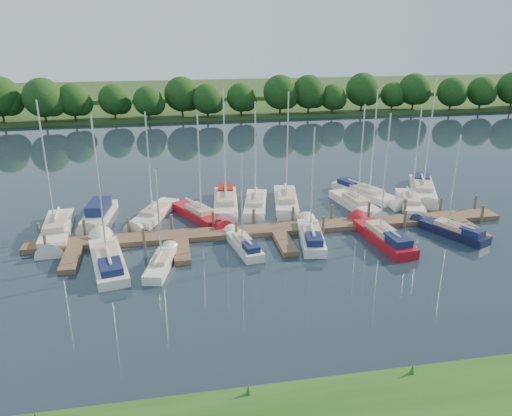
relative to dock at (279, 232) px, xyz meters
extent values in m
plane|color=#1A2735|center=(0.00, -7.31, -0.20)|extent=(260.00, 260.00, 0.00)
cube|color=#4F3C2C|center=(0.00, 0.69, 0.00)|extent=(40.00, 2.00, 0.40)
cube|color=#4F3C2C|center=(-16.00, -2.31, 0.00)|extent=(1.20, 4.00, 0.40)
cube|color=#4F3C2C|center=(-8.00, -2.31, 0.00)|extent=(1.20, 4.00, 0.40)
cube|color=#4F3C2C|center=(0.00, -2.31, 0.00)|extent=(1.20, 4.00, 0.40)
cube|color=#4F3C2C|center=(8.00, -2.31, 0.00)|extent=(1.20, 4.00, 0.40)
cube|color=#4F3C2C|center=(16.00, -2.31, 0.00)|extent=(1.20, 4.00, 0.40)
cylinder|color=#473D33|center=(-19.00, 1.99, 0.40)|extent=(0.24, 0.24, 2.00)
cylinder|color=#473D33|center=(-15.55, 1.99, 0.40)|extent=(0.24, 0.24, 2.00)
cylinder|color=#473D33|center=(-12.09, 1.99, 0.40)|extent=(0.24, 0.24, 2.00)
cylinder|color=#473D33|center=(-8.64, 1.99, 0.40)|extent=(0.24, 0.24, 2.00)
cylinder|color=#473D33|center=(-5.18, 1.99, 0.40)|extent=(0.24, 0.24, 2.00)
cylinder|color=#473D33|center=(-1.73, 1.99, 0.40)|extent=(0.24, 0.24, 2.00)
cylinder|color=#473D33|center=(1.73, 1.99, 0.40)|extent=(0.24, 0.24, 2.00)
cylinder|color=#473D33|center=(5.18, 1.99, 0.40)|extent=(0.24, 0.24, 2.00)
cylinder|color=#473D33|center=(8.64, 1.99, 0.40)|extent=(0.24, 0.24, 2.00)
cylinder|color=#473D33|center=(12.09, 1.99, 0.40)|extent=(0.24, 0.24, 2.00)
cylinder|color=#473D33|center=(15.55, 1.99, 0.40)|extent=(0.24, 0.24, 2.00)
cylinder|color=#473D33|center=(19.00, 1.99, 0.40)|extent=(0.24, 0.24, 2.00)
cylinder|color=#473D33|center=(-18.00, -0.61, 0.40)|extent=(0.24, 0.24, 2.00)
cylinder|color=#473D33|center=(-10.80, -0.61, 0.40)|extent=(0.24, 0.24, 2.00)
cylinder|color=#473D33|center=(-3.60, -0.61, 0.40)|extent=(0.24, 0.24, 2.00)
cylinder|color=#473D33|center=(3.60, -0.61, 0.40)|extent=(0.24, 0.24, 2.00)
cylinder|color=#473D33|center=(10.80, -0.61, 0.40)|extent=(0.24, 0.24, 2.00)
cylinder|color=#473D33|center=(18.00, -0.61, 0.40)|extent=(0.24, 0.24, 2.00)
cube|color=#213D17|center=(0.00, 67.69, 0.10)|extent=(180.00, 30.00, 0.60)
cube|color=#375625|center=(0.00, 92.69, 0.50)|extent=(220.00, 40.00, 1.40)
cylinder|color=#38281C|center=(-33.91, 54.89, 1.00)|extent=(0.36, 0.36, 2.41)
sphere|color=#10370F|center=(-33.91, 54.89, 3.94)|extent=(5.61, 5.61, 5.61)
sphere|color=#10370F|center=(-32.71, 55.09, 3.14)|extent=(4.01, 4.01, 4.01)
cylinder|color=#38281C|center=(-30.29, 54.22, 0.86)|extent=(0.36, 0.36, 2.12)
sphere|color=#10370F|center=(-30.29, 54.22, 3.45)|extent=(4.95, 4.95, 4.95)
sphere|color=#10370F|center=(-29.23, 54.42, 2.74)|extent=(3.53, 3.53, 3.53)
cylinder|color=#38281C|center=(-23.78, 53.90, 0.86)|extent=(0.36, 0.36, 2.11)
sphere|color=#10370F|center=(-23.78, 53.90, 3.44)|extent=(4.93, 4.93, 4.93)
sphere|color=#10370F|center=(-22.72, 54.10, 2.73)|extent=(3.52, 3.52, 3.52)
cylinder|color=#38281C|center=(-17.40, 56.69, 1.11)|extent=(0.36, 0.36, 2.62)
sphere|color=#10370F|center=(-17.40, 56.69, 4.31)|extent=(6.11, 6.11, 6.11)
sphere|color=#10370F|center=(-16.09, 56.89, 3.44)|extent=(4.36, 4.36, 4.36)
cylinder|color=#38281C|center=(-12.60, 56.34, 0.89)|extent=(0.36, 0.36, 2.18)
sphere|color=#10370F|center=(-12.60, 56.34, 3.55)|extent=(5.08, 5.08, 5.08)
sphere|color=#10370F|center=(-11.51, 56.54, 2.82)|extent=(3.63, 3.63, 3.63)
cylinder|color=#38281C|center=(-5.95, 54.64, 1.05)|extent=(0.36, 0.36, 2.50)
sphere|color=#10370F|center=(-5.95, 54.64, 4.10)|extent=(5.83, 5.83, 5.83)
sphere|color=#10370F|center=(-4.70, 54.84, 3.27)|extent=(4.16, 4.16, 4.16)
cylinder|color=#38281C|center=(0.27, 54.08, 1.07)|extent=(0.36, 0.36, 2.54)
sphere|color=#10370F|center=(0.27, 54.08, 4.18)|extent=(5.93, 5.93, 5.93)
sphere|color=#10370F|center=(1.54, 54.28, 3.33)|extent=(4.24, 4.24, 4.24)
cylinder|color=#38281C|center=(5.04, 53.73, 1.09)|extent=(0.36, 0.36, 2.58)
sphere|color=#10370F|center=(5.04, 53.73, 4.25)|extent=(6.03, 6.03, 6.03)
sphere|color=#10370F|center=(6.33, 53.93, 3.39)|extent=(4.31, 4.31, 4.31)
cylinder|color=#38281C|center=(12.03, 55.73, 0.83)|extent=(0.36, 0.36, 2.05)
sphere|color=#10370F|center=(12.03, 55.73, 3.33)|extent=(4.79, 4.79, 4.79)
sphere|color=#10370F|center=(13.05, 55.93, 2.65)|extent=(3.42, 3.42, 3.42)
cylinder|color=#38281C|center=(16.60, 54.04, 0.91)|extent=(0.36, 0.36, 2.22)
sphere|color=#10370F|center=(16.60, 54.04, 3.62)|extent=(5.17, 5.17, 5.17)
sphere|color=#10370F|center=(17.71, 54.24, 2.88)|extent=(3.69, 3.69, 3.69)
cylinder|color=#38281C|center=(23.27, 53.84, 1.19)|extent=(0.36, 0.36, 2.78)
sphere|color=#10370F|center=(23.27, 53.84, 4.58)|extent=(6.48, 6.48, 6.48)
sphere|color=#10370F|center=(24.66, 54.04, 3.65)|extent=(4.63, 4.63, 4.63)
cylinder|color=#38281C|center=(29.00, 55.89, 1.13)|extent=(0.36, 0.36, 2.65)
sphere|color=#10370F|center=(29.00, 55.89, 4.37)|extent=(6.19, 6.19, 6.19)
sphere|color=#10370F|center=(30.32, 56.09, 3.49)|extent=(4.42, 4.42, 4.42)
cylinder|color=#38281C|center=(34.92, 55.73, 0.88)|extent=(0.36, 0.36, 2.16)
sphere|color=#10370F|center=(34.92, 55.73, 3.52)|extent=(5.04, 5.04, 5.04)
sphere|color=#10370F|center=(36.00, 55.93, 2.80)|extent=(3.60, 3.60, 3.60)
cylinder|color=#38281C|center=(40.38, 53.08, 0.98)|extent=(0.36, 0.36, 2.36)
sphere|color=#10370F|center=(40.38, 53.08, 3.87)|extent=(5.51, 5.51, 5.51)
sphere|color=#10370F|center=(41.56, 53.28, 3.08)|extent=(3.93, 3.93, 3.93)
cylinder|color=#38281C|center=(47.07, 55.93, 1.11)|extent=(0.36, 0.36, 2.63)
sphere|color=#10370F|center=(47.07, 55.93, 4.33)|extent=(6.13, 6.13, 6.13)
sphere|color=#10370F|center=(48.39, 56.13, 3.45)|extent=(4.38, 4.38, 4.38)
cylinder|color=#38281C|center=(53.20, 52.92, 0.79)|extent=(0.36, 0.36, 1.98)
sphere|color=#10370F|center=(53.20, 52.92, 3.21)|extent=(4.62, 4.62, 4.62)
sphere|color=#10370F|center=(54.19, 53.12, 2.55)|extent=(3.30, 3.30, 3.30)
cylinder|color=#38281C|center=(58.69, 55.52, 0.96)|extent=(0.36, 0.36, 2.33)
sphere|color=#10370F|center=(58.69, 55.52, 3.81)|extent=(5.43, 5.43, 5.43)
sphere|color=#10370F|center=(59.86, 55.72, 3.03)|extent=(3.88, 3.88, 3.88)
cube|color=silver|center=(-17.99, 3.59, -0.05)|extent=(2.66, 7.71, 1.26)
cone|color=silver|center=(-17.72, -0.19, -0.05)|extent=(1.25, 2.72, 1.06)
cube|color=#BAA68F|center=(-17.96, 3.22, 0.77)|extent=(1.83, 3.52, 0.57)
cylinder|color=silver|center=(-17.93, 2.84, 5.72)|extent=(0.12, 0.12, 10.23)
cylinder|color=silver|center=(-18.04, 4.35, 1.23)|extent=(0.34, 3.41, 0.10)
cylinder|color=silver|center=(-18.04, 4.35, 1.23)|extent=(0.41, 3.04, 0.20)
cube|color=silver|center=(-14.91, 6.45, -0.05)|extent=(2.78, 6.25, 1.12)
cone|color=silver|center=(-15.31, 3.45, -0.05)|extent=(1.23, 1.93, 1.00)
cube|color=#151E49|center=(-14.91, 6.45, 0.87)|extent=(2.02, 3.51, 1.01)
cube|color=silver|center=(-9.96, 6.16, -0.05)|extent=(4.39, 6.75, 0.96)
cone|color=silver|center=(-11.32, 3.17, -0.05)|extent=(1.79, 2.48, 0.92)
cube|color=#BAA68F|center=(-10.10, 5.86, 0.54)|extent=(2.48, 3.26, 0.43)
cylinder|color=silver|center=(-10.23, 5.56, 4.84)|extent=(0.12, 0.12, 8.87)
cylinder|color=silver|center=(-9.69, 6.76, 0.89)|extent=(1.31, 2.73, 0.10)
cylinder|color=silver|center=(-9.69, 6.76, 0.89)|extent=(1.27, 2.48, 0.20)
cube|color=#A20F1A|center=(-6.29, 5.09, -0.05)|extent=(4.51, 6.50, 1.13)
cone|color=#A20F1A|center=(-4.83, 2.25, -0.05)|extent=(1.82, 2.40, 0.89)
cube|color=#BAA68F|center=(-6.14, 4.81, 0.67)|extent=(2.51, 3.17, 0.51)
cylinder|color=silver|center=(-5.99, 4.52, 4.83)|extent=(0.12, 0.12, 8.63)
cylinder|color=silver|center=(-6.58, 5.66, 1.08)|extent=(1.40, 2.60, 0.10)
cylinder|color=silver|center=(-6.58, 5.66, 1.08)|extent=(1.35, 2.36, 0.20)
cube|color=silver|center=(-3.45, 7.52, -0.05)|extent=(2.98, 7.82, 1.21)
cone|color=silver|center=(-3.88, 3.73, -0.05)|extent=(1.36, 2.77, 1.07)
cube|color=#BAA68F|center=(-3.49, 7.14, 0.73)|extent=(1.98, 3.59, 0.55)
cube|color=maroon|center=(-3.21, 9.64, 0.84)|extent=(1.74, 2.44, 0.60)
cylinder|color=silver|center=(-3.54, 6.76, 5.72)|extent=(0.12, 0.12, 10.30)
cylinder|color=silver|center=(-3.37, 8.28, 1.17)|extent=(0.49, 3.42, 0.10)
cylinder|color=silver|center=(-3.37, 8.28, 1.17)|extent=(0.54, 3.05, 0.20)
cube|color=silver|center=(-0.69, 6.78, -0.05)|extent=(3.41, 7.18, 1.08)
cone|color=silver|center=(-1.45, 3.41, -0.05)|extent=(1.48, 2.58, 0.97)
cube|color=#BAA68F|center=(-0.77, 6.44, 0.63)|extent=(2.10, 3.36, 0.49)
cylinder|color=silver|center=(-0.85, 6.11, 5.16)|extent=(0.12, 0.12, 9.34)
cylinder|color=silver|center=(-0.54, 7.46, 1.02)|extent=(0.78, 3.06, 0.10)
cylinder|color=silver|center=(-0.54, 7.46, 1.02)|extent=(0.80, 2.74, 0.20)
cube|color=silver|center=(2.34, 7.16, -0.05)|extent=(3.43, 7.69, 1.15)
cone|color=silver|center=(1.64, 3.51, -0.05)|extent=(1.51, 2.75, 1.04)
cube|color=#BAA68F|center=(2.27, 6.80, 0.69)|extent=(2.16, 3.58, 0.52)
cylinder|color=silver|center=(2.20, 6.43, 5.55)|extent=(0.12, 0.12, 10.04)
cylinder|color=silver|center=(2.48, 7.89, 1.11)|extent=(0.72, 3.31, 0.10)
cylinder|color=silver|center=(2.48, 7.89, 1.11)|extent=(0.75, 2.96, 0.20)
cube|color=silver|center=(8.55, 5.32, -0.05)|extent=(2.97, 6.89, 1.13)
cone|color=silver|center=(9.11, 2.03, -0.05)|extent=(1.31, 2.46, 0.93)
cube|color=#BAA68F|center=(8.60, 4.99, 0.67)|extent=(1.89, 3.20, 0.51)
cylinder|color=silver|center=(8.66, 4.67, 5.02)|extent=(0.12, 0.12, 9.01)
cylinder|color=silver|center=(8.43, 5.98, 1.08)|extent=(0.60, 2.98, 0.10)
cylinder|color=silver|center=(8.43, 5.98, 1.08)|extent=(0.65, 2.66, 0.20)
cube|color=silver|center=(10.70, 8.20, -0.05)|extent=(4.94, 7.61, 1.01)
cone|color=silver|center=(12.23, 4.82, -0.05)|extent=(2.01, 2.79, 1.04)
cube|color=#BAA68F|center=(10.86, 7.86, 0.58)|extent=(2.79, 3.68, 0.46)
cube|color=#151E49|center=(9.85, 10.09, 0.67)|extent=(2.24, 2.62, 0.50)
cylinder|color=silver|center=(11.01, 7.52, 5.44)|extent=(0.12, 0.12, 10.00)
cylinder|color=silver|center=(10.40, 8.87, 0.95)|extent=(1.46, 3.08, 0.10)
cylinder|color=silver|center=(10.40, 8.87, 0.95)|extent=(1.40, 2.78, 0.20)
cube|color=silver|center=(13.86, 4.57, -0.05)|extent=(3.78, 6.94, 1.08)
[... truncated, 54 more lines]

